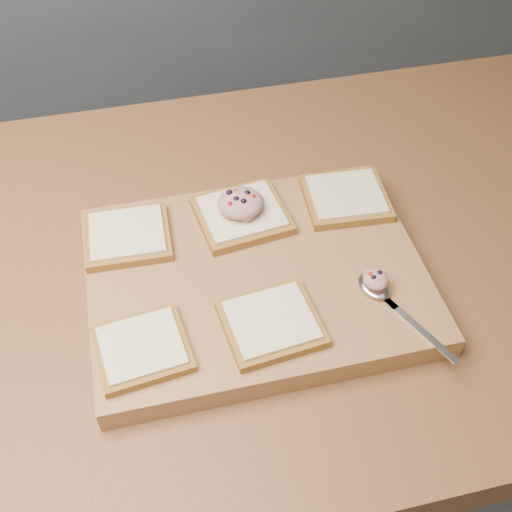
# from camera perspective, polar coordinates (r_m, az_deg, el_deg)

# --- Properties ---
(ground) EXTENTS (4.00, 4.00, 0.00)m
(ground) POSITION_cam_1_polar(r_m,az_deg,el_deg) (1.70, -5.69, -21.26)
(ground) COLOR #515459
(ground) RESTS_ON ground
(island_counter) EXTENTS (2.00, 0.80, 0.90)m
(island_counter) POSITION_cam_1_polar(r_m,az_deg,el_deg) (1.29, -7.23, -14.16)
(island_counter) COLOR slate
(island_counter) RESTS_ON ground
(back_counter) EXTENTS (3.60, 0.62, 0.94)m
(back_counter) POSITION_cam_1_polar(r_m,az_deg,el_deg) (2.33, -12.62, 18.43)
(back_counter) COLOR slate
(back_counter) RESTS_ON ground
(cutting_board) EXTENTS (0.45, 0.34, 0.04)m
(cutting_board) POSITION_cam_1_polar(r_m,az_deg,el_deg) (0.87, 0.00, -2.01)
(cutting_board) COLOR #AE7B4A
(cutting_board) RESTS_ON island_counter
(bread_far_left) EXTENTS (0.12, 0.11, 0.02)m
(bread_far_left) POSITION_cam_1_polar(r_m,az_deg,el_deg) (0.91, -11.36, 1.80)
(bread_far_left) COLOR #A26C29
(bread_far_left) RESTS_ON cutting_board
(bread_far_center) EXTENTS (0.14, 0.13, 0.02)m
(bread_far_center) POSITION_cam_1_polar(r_m,az_deg,el_deg) (0.92, -1.28, 3.69)
(bread_far_center) COLOR #A26C29
(bread_far_center) RESTS_ON cutting_board
(bread_far_right) EXTENTS (0.13, 0.12, 0.02)m
(bread_far_right) POSITION_cam_1_polar(r_m,az_deg,el_deg) (0.95, 7.99, 5.18)
(bread_far_right) COLOR #A26C29
(bread_far_right) RESTS_ON cutting_board
(bread_near_left) EXTENTS (0.12, 0.11, 0.02)m
(bread_near_left) POSITION_cam_1_polar(r_m,az_deg,el_deg) (0.79, -10.10, -8.06)
(bread_near_left) COLOR #A26C29
(bread_near_left) RESTS_ON cutting_board
(bread_near_center) EXTENTS (0.13, 0.12, 0.02)m
(bread_near_center) POSITION_cam_1_polar(r_m,az_deg,el_deg) (0.80, 1.36, -5.97)
(bread_near_center) COLOR #A26C29
(bread_near_center) RESTS_ON cutting_board
(tuna_salad_dollop) EXTENTS (0.07, 0.06, 0.03)m
(tuna_salad_dollop) POSITION_cam_1_polar(r_m,az_deg,el_deg) (0.90, -1.39, 4.76)
(tuna_salad_dollop) COLOR tan
(tuna_salad_dollop) RESTS_ON bread_far_center
(spoon) EXTENTS (0.09, 0.16, 0.01)m
(spoon) POSITION_cam_1_polar(r_m,az_deg,el_deg) (0.84, 11.01, -3.22)
(spoon) COLOR silver
(spoon) RESTS_ON cutting_board
(spoon_salad) EXTENTS (0.03, 0.04, 0.02)m
(spoon_salad) POSITION_cam_1_polar(r_m,az_deg,el_deg) (0.84, 10.58, -2.04)
(spoon_salad) COLOR tan
(spoon_salad) RESTS_ON spoon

